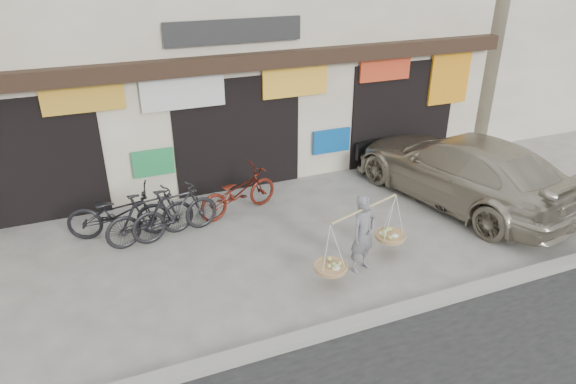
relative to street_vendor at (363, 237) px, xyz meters
name	(u,v)px	position (x,y,z in m)	size (l,w,h in m)	color
ground	(296,262)	(-1.01, 0.65, -0.68)	(70.00, 70.00, 0.00)	gray
kerb	(346,326)	(-1.01, -1.35, -0.62)	(70.00, 0.25, 0.12)	gray
shophouse_block	(202,25)	(-1.01, 7.07, 2.77)	(14.00, 6.32, 7.00)	beige
neighbor_east	(564,9)	(12.49, 7.65, 2.52)	(12.00, 7.00, 6.40)	beige
street_vendor	(363,237)	(0.00, 0.00, 0.00)	(2.07, 1.07, 1.49)	slate
bike_0	(119,213)	(-3.93, 2.86, -0.14)	(0.71, 2.04, 1.07)	black
bike_1	(150,216)	(-3.37, 2.46, -0.13)	(0.51, 1.82, 1.09)	black
bike_2	(238,192)	(-1.43, 2.94, -0.17)	(0.67, 1.91, 1.01)	#5A190F
bike_3	(175,212)	(-2.88, 2.46, -0.13)	(0.51, 1.82, 1.09)	black
suv	(461,169)	(3.44, 1.63, 0.10)	(3.29, 5.71, 1.56)	#A29883
red_bag	(333,265)	(-0.46, 0.20, -0.61)	(0.31, 0.25, 0.14)	#F83F17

